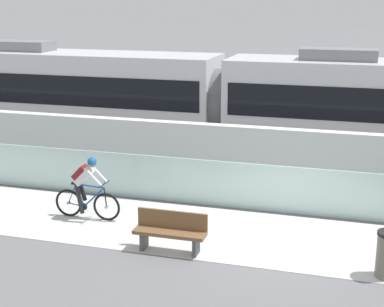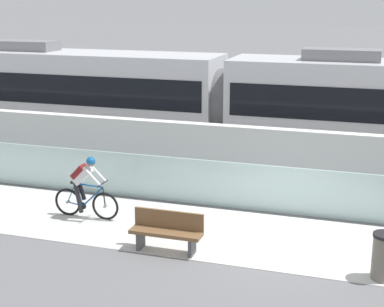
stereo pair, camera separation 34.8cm
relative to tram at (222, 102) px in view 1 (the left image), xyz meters
name	(u,v)px [view 1 (the left image)]	position (x,y,z in m)	size (l,w,h in m)	color
ground_plane	(274,239)	(2.93, -6.85, -1.89)	(200.00, 200.00, 0.00)	slate
bike_path_deck	(274,239)	(2.93, -6.85, -1.89)	(32.00, 3.20, 0.01)	silver
glass_parapet	(286,190)	(2.93, -5.00, -1.27)	(32.00, 0.05, 1.24)	silver
concrete_barrier_wall	(295,161)	(2.93, -3.20, -0.98)	(32.00, 0.36, 1.82)	white
tram_rail_near	(304,168)	(2.93, -0.72, -1.89)	(32.00, 0.08, 0.01)	#595654
tram_rail_far	(308,157)	(2.93, 0.72, -1.89)	(32.00, 0.08, 0.01)	#595654
tram	(222,102)	(0.00, 0.00, 0.00)	(22.56, 2.54, 3.81)	silver
cyclist_on_bike	(86,188)	(-1.79, -6.85, -1.09)	(1.77, 0.58, 1.61)	black
bench	(171,231)	(0.86, -8.14, -1.41)	(1.60, 0.45, 0.89)	brown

